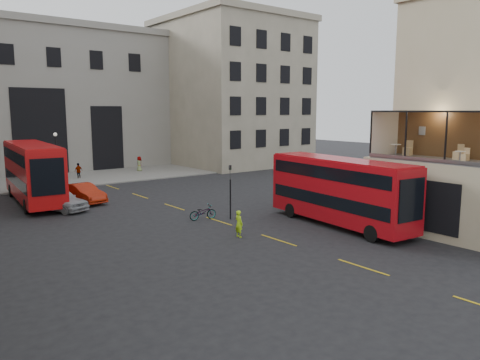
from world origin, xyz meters
TOP-DOWN VIEW (x-y plane):
  - ground at (0.00, 0.00)m, footprint 140.00×140.00m
  - host_frontage at (6.50, 0.00)m, footprint 3.00×11.00m
  - cafe_floor at (6.50, 0.00)m, footprint 3.00×10.00m
  - gateway at (-5.00, 47.99)m, footprint 35.00×10.60m
  - building_right at (20.00, 39.97)m, footprint 16.60×18.60m
  - pavement_far at (-6.00, 38.00)m, footprint 40.00×12.00m
  - traffic_light_near at (-1.00, 12.00)m, footprint 0.16×0.20m
  - street_lamp_b at (-6.00, 34.00)m, footprint 0.36×0.36m
  - bus_near at (3.50, 6.17)m, footprint 3.63×11.28m
  - bus_far at (-10.12, 26.59)m, footprint 3.81×12.31m
  - car_a at (-9.43, 22.16)m, footprint 3.55×5.20m
  - car_b at (-6.97, 24.11)m, footprint 2.49×4.97m
  - bicycle at (-2.58, 13.08)m, footprint 2.05×0.98m
  - cyclist at (-3.37, 8.00)m, footprint 0.41×0.61m
  - pedestrian_b at (-10.35, 31.48)m, footprint 1.28×1.17m
  - pedestrian_c at (-2.69, 37.55)m, footprint 1.12×0.76m
  - pedestrian_d at (5.32, 39.06)m, footprint 0.73×1.00m
  - cafe_table_mid at (5.48, -0.62)m, footprint 0.54×0.54m
  - cafe_table_far at (6.03, 3.81)m, footprint 0.63×0.63m
  - cafe_chair_b at (7.34, 0.42)m, footprint 0.54×0.54m
  - cafe_chair_c at (7.03, -0.14)m, footprint 0.42×0.42m
  - cafe_chair_d at (7.32, 3.78)m, footprint 0.53×0.53m

SIDE VIEW (x-z plane):
  - ground at x=0.00m, z-range 0.00..0.00m
  - pavement_far at x=-6.00m, z-range 0.00..0.12m
  - bicycle at x=-2.58m, z-range 0.00..1.03m
  - car_b at x=-6.97m, z-range 0.00..1.56m
  - cyclist at x=-3.37m, z-range 0.00..1.63m
  - car_a at x=-9.43m, z-range 0.00..1.64m
  - pedestrian_b at x=-10.35m, z-range 0.00..1.72m
  - pedestrian_c at x=-2.69m, z-range 0.00..1.77m
  - pedestrian_d at x=5.32m, z-range 0.00..1.89m
  - host_frontage at x=6.50m, z-range 0.00..4.50m
  - street_lamp_b at x=-6.00m, z-range -0.27..5.06m
  - traffic_light_near at x=-1.00m, z-range 0.52..4.32m
  - bus_near at x=3.50m, z-range 0.27..4.70m
  - bus_far at x=-10.12m, z-range 0.30..5.13m
  - cafe_floor at x=6.50m, z-range 4.50..4.60m
  - cafe_chair_c at x=7.03m, z-range 4.45..5.20m
  - cafe_chair_b at x=7.34m, z-range 4.42..5.33m
  - cafe_chair_d at x=7.32m, z-range 4.41..5.38m
  - cafe_table_mid at x=5.48m, z-range 4.71..5.39m
  - cafe_table_far at x=6.03m, z-range 4.73..5.52m
  - gateway at x=-5.00m, z-range 0.39..18.39m
  - building_right at x=20.00m, z-range 0.39..20.39m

